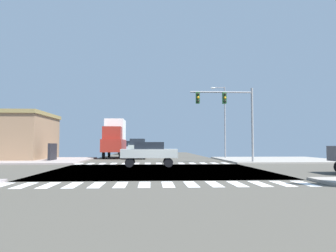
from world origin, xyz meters
TOP-DOWN VIEW (x-y plane):
  - ground at (0.00, 0.00)m, footprint 90.00×90.00m
  - sidewalk_corner_ne at (13.00, 12.00)m, footprint 12.00×12.00m
  - sidewalk_corner_nw at (-13.00, 12.00)m, footprint 12.00×12.00m
  - crosswalk_near at (-0.25, -7.30)m, footprint 13.50×2.00m
  - crosswalk_far at (-0.25, 7.30)m, footprint 13.50×2.00m
  - traffic_signal_mast at (6.60, 7.16)m, footprint 5.78×0.55m
  - street_lamp at (8.06, 15.71)m, footprint 1.78×0.32m
  - bank_building at (-16.96, 14.35)m, footprint 12.18×8.80m
  - sedan_nearside_1 at (-0.61, 3.50)m, footprint 4.30×1.80m
  - suv_farside_1 at (-2.00, 16.15)m, footprint 1.96×4.60m
  - box_truck_queued_1 at (-5.00, 18.71)m, footprint 2.40×7.20m
  - suv_leading_3 at (-5.00, 40.51)m, footprint 1.96×4.60m
  - sedan_middle_2 at (-5.00, 32.94)m, footprint 1.80×4.30m

SIDE VIEW (x-z plane):
  - ground at x=0.00m, z-range -0.05..0.00m
  - crosswalk_near at x=-0.25m, z-range 0.00..0.01m
  - crosswalk_far at x=-0.25m, z-range 0.00..0.01m
  - sidewalk_corner_ne at x=13.00m, z-range 0.00..0.14m
  - sidewalk_corner_nw at x=-13.00m, z-range 0.00..0.14m
  - sedan_nearside_1 at x=-0.61m, z-range 0.18..2.06m
  - sedan_middle_2 at x=-5.00m, z-range 0.18..2.06m
  - suv_farside_1 at x=-2.00m, z-range 0.22..2.56m
  - suv_leading_3 at x=-5.00m, z-range 0.22..2.56m
  - box_truck_queued_1 at x=-5.00m, z-range 0.14..4.99m
  - bank_building at x=-16.96m, z-range 0.01..5.15m
  - traffic_signal_mast at x=6.60m, z-range 1.60..8.46m
  - street_lamp at x=8.06m, z-range 0.80..9.34m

